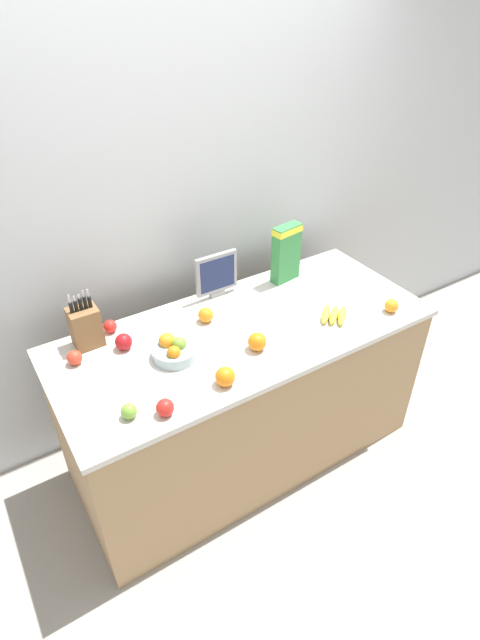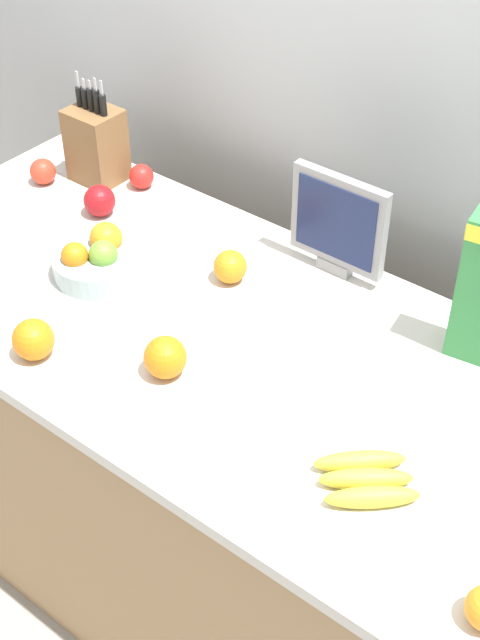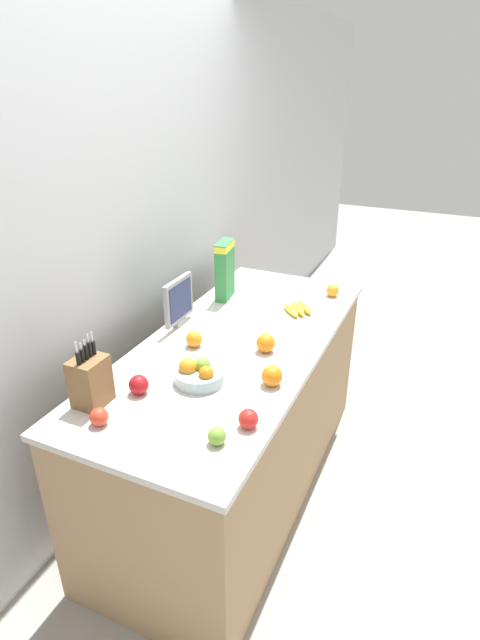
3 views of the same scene
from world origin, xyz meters
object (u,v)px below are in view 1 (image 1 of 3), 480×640
Objects in this scene: orange_front_center at (391,306)px; apple_front at (75,358)px; apple_rightmost at (165,408)px; orange_front_right at (257,342)px; orange_back_center at (225,377)px; banana_bunch at (334,315)px; orange_mid_left at (206,315)px; apple_near_bananas at (129,411)px; apple_rear at (110,326)px; fruit_bowl at (174,350)px; cereal_box at (286,251)px; knife_block at (85,326)px; small_monitor at (217,274)px; apple_by_knife_block at (124,342)px.

apple_front is at bearing 162.91° from orange_front_center.
orange_front_right reaches higher than apple_rightmost.
orange_back_center reaches higher than orange_front_center.
banana_bunch is 0.66m from orange_mid_left.
orange_front_right is at bearing 26.94° from orange_back_center.
orange_mid_left reaches higher than apple_near_bananas.
apple_front is 0.27m from apple_rear.
orange_front_center is (0.29, -0.12, 0.02)m from banana_bunch.
fruit_bowl is at bearing -147.32° from orange_mid_left.
fruit_bowl is 0.31m from orange_back_center.
cereal_box is at bearing 37.75° from orange_back_center.
fruit_bowl reaches higher than apple_front.
orange_front_center is at bearing -25.28° from apple_rear.
apple_near_bananas is at bearing -172.71° from orange_front_right.
knife_block is 0.74m from small_monitor.
apple_front is at bearing -146.65° from apple_rear.
knife_block is 4.45× the size of apple_rear.
banana_bunch is 0.31m from orange_front_center.
fruit_bowl reaches higher than orange_front_center.
knife_block is at bearing 135.91° from apple_by_knife_block.
orange_front_center reaches higher than apple_near_bananas.
orange_mid_left is (-0.17, -0.18, -0.10)m from small_monitor.
orange_front_center is at bearing -8.44° from orange_front_right.
apple_rightmost is at bearing -67.24° from apple_front.
orange_mid_left reaches higher than apple_rear.
apple_rear reaches higher than banana_bunch.
apple_by_knife_block is 0.91× the size of orange_front_right.
knife_block is 0.44m from fruit_bowl.
apple_near_bananas is at bearing 153.87° from apple_rightmost.
orange_front_right is (0.76, -0.36, 0.01)m from apple_front.
apple_rear is (-1.02, 0.50, 0.01)m from banana_bunch.
fruit_bowl is at bearing -25.67° from apple_front.
orange_front_center is (0.87, -0.44, -0.00)m from orange_mid_left.
banana_bunch is 2.74× the size of orange_mid_left.
apple_front is at bearing -131.96° from knife_block.
small_monitor reaches higher than apple_by_knife_block.
apple_front is at bearing -169.79° from small_monitor.
apple_front is at bearing 176.10° from apple_by_knife_block.
orange_back_center is at bearing -59.32° from apple_by_knife_block.
apple_front is (-1.24, 0.36, 0.02)m from banana_bunch.
apple_rightmost is at bearing -133.52° from small_monitor.
knife_block is at bearing 124.47° from orange_back_center.
knife_block reaches higher than apple_rear.
apple_by_knife_block is 0.63m from orange_front_right.
small_monitor is 2.85× the size of orange_back_center.
apple_front is at bearing 175.74° from cereal_box.
fruit_bowl is 0.45m from apple_front.
small_monitor is 3.83× the size of apple_rear.
orange_front_center is (0.27, -0.57, -0.15)m from cereal_box.
fruit_bowl is (-0.85, -0.29, -0.14)m from cereal_box.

